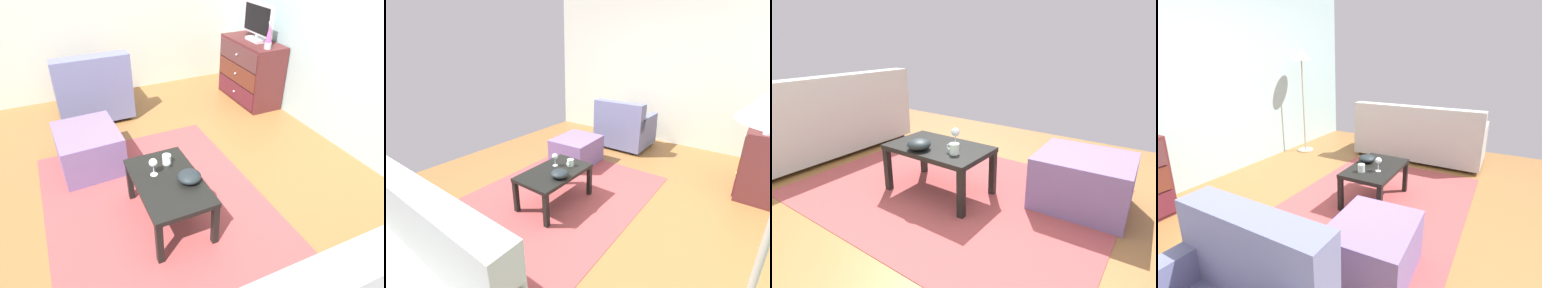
{
  "view_description": "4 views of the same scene",
  "coord_description": "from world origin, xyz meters",
  "views": [
    {
      "loc": [
        2.29,
        -0.85,
        2.12
      ],
      "look_at": [
        0.14,
        0.13,
        0.6
      ],
      "focal_mm": 31.42,
      "sensor_mm": 36.0,
      "label": 1
    },
    {
      "loc": [
        2.24,
        1.63,
        1.75
      ],
      "look_at": [
        0.01,
        -0.02,
        0.69
      ],
      "focal_mm": 23.81,
      "sensor_mm": 36.0,
      "label": 2
    },
    {
      "loc": [
        -1.26,
        1.68,
        1.27
      ],
      "look_at": [
        0.03,
        -0.14,
        0.49
      ],
      "focal_mm": 28.57,
      "sensor_mm": 36.0,
      "label": 3
    },
    {
      "loc": [
        -2.45,
        -1.37,
        1.59
      ],
      "look_at": [
        0.08,
        0.06,
        0.71
      ],
      "focal_mm": 26.49,
      "sensor_mm": 36.0,
      "label": 4
    }
  ],
  "objects": [
    {
      "name": "bowl_decorative",
      "position": [
        0.37,
        0.0,
        0.46
      ],
      "size": [
        0.19,
        0.19,
        0.09
      ],
      "primitive_type": "ellipsoid",
      "color": "#1E262A",
      "rests_on": "coffee_table"
    },
    {
      "name": "ground_plane",
      "position": [
        0.0,
        0.0,
        -0.03
      ],
      "size": [
        5.79,
        4.65,
        0.05
      ],
      "primitive_type": "cube",
      "color": "brown"
    },
    {
      "name": "area_rug",
      "position": [
        0.2,
        -0.2,
        0.0
      ],
      "size": [
        2.6,
        1.9,
        0.01
      ],
      "primitive_type": "cube",
      "color": "#9E4242",
      "rests_on": "ground_plane"
    },
    {
      "name": "couch_large",
      "position": [
        1.98,
        -0.14,
        0.35
      ],
      "size": [
        0.85,
        1.98,
        0.9
      ],
      "color": "#332319",
      "rests_on": "ground_plane"
    },
    {
      "name": "wine_glass",
      "position": [
        0.18,
        -0.23,
        0.54
      ],
      "size": [
        0.07,
        0.07,
        0.16
      ],
      "color": "silver",
      "rests_on": "coffee_table"
    },
    {
      "name": "wall_accent_rear",
      "position": [
        0.0,
        2.09,
        1.36
      ],
      "size": [
        5.79,
        0.12,
        2.73
      ],
      "primitive_type": "cube",
      "color": "#9FBDBB",
      "rests_on": "ground_plane"
    },
    {
      "name": "standing_lamp",
      "position": [
        1.39,
        1.73,
        1.49
      ],
      "size": [
        0.32,
        0.32,
        1.74
      ],
      "color": "#A59E8C",
      "rests_on": "ground_plane"
    },
    {
      "name": "ottoman",
      "position": [
        -0.77,
        -0.62,
        0.21
      ],
      "size": [
        0.73,
        0.63,
        0.42
      ],
      "primitive_type": "cube",
      "rotation": [
        0.0,
        0.0,
        0.04
      ],
      "color": "slate",
      "rests_on": "ground_plane"
    },
    {
      "name": "mug",
      "position": [
        0.08,
        -0.08,
        0.46
      ],
      "size": [
        0.11,
        0.08,
        0.09
      ],
      "color": "silver",
      "rests_on": "coffee_table"
    },
    {
      "name": "coffee_table",
      "position": [
        0.29,
        -0.15,
        0.36
      ],
      "size": [
        0.84,
        0.52,
        0.42
      ],
      "color": "black",
      "rests_on": "ground_plane"
    }
  ]
}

